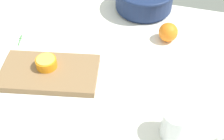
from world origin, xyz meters
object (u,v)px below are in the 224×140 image
Objects in this scene: juice_glass at (175,125)px; loose_orange_1 at (168,32)px; orange_half_0 at (46,63)px; cutting_board at (50,73)px.

loose_orange_1 is (-7.24, 40.07, -0.50)cm from juice_glass.
orange_half_0 is at bearing 163.44° from juice_glass.
cutting_board is (-42.05, 11.45, -2.87)cm from juice_glass.
juice_glass reaches higher than cutting_board.
cutting_board is 45.13cm from loose_orange_1.
juice_glass is 1.31× the size of loose_orange_1.
orange_half_0 is at bearing 132.59° from cutting_board.
juice_glass is 45.27cm from orange_half_0.
loose_orange_1 reaches higher than cutting_board.
cutting_board is 4.50× the size of loose_orange_1.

